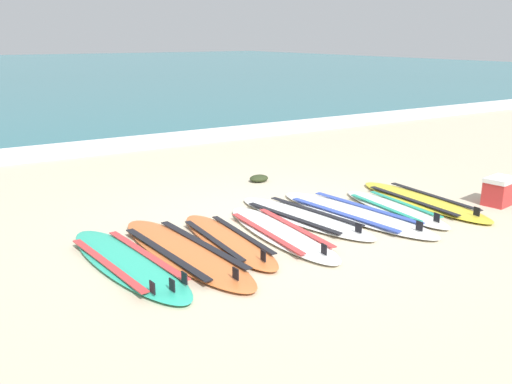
# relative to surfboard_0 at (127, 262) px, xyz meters

# --- Properties ---
(ground_plane) EXTENTS (80.00, 80.00, 0.00)m
(ground_plane) POSITION_rel_surfboard_0_xyz_m (2.03, 0.34, -0.04)
(ground_plane) COLOR beige
(wave_foam_strip) EXTENTS (80.00, 1.09, 0.11)m
(wave_foam_strip) POSITION_rel_surfboard_0_xyz_m (2.03, 6.03, 0.02)
(wave_foam_strip) COLOR white
(wave_foam_strip) RESTS_ON ground
(surfboard_0) EXTENTS (0.81, 2.38, 0.18)m
(surfboard_0) POSITION_rel_surfboard_0_xyz_m (0.00, 0.00, 0.00)
(surfboard_0) COLOR #2DB793
(surfboard_0) RESTS_ON ground
(surfboard_1) EXTENTS (0.80, 2.52, 0.18)m
(surfboard_1) POSITION_rel_surfboard_0_xyz_m (0.61, -0.03, -0.00)
(surfboard_1) COLOR orange
(surfboard_1) RESTS_ON ground
(surfboard_2) EXTENTS (0.59, 2.03, 0.18)m
(surfboard_2) POSITION_rel_surfboard_0_xyz_m (1.17, 0.02, -0.00)
(surfboard_2) COLOR orange
(surfboard_2) RESTS_ON ground
(surfboard_3) EXTENTS (0.66, 2.21, 0.18)m
(surfboard_3) POSITION_rel_surfboard_0_xyz_m (1.80, -0.10, -0.00)
(surfboard_3) COLOR white
(surfboard_3) RESTS_ON ground
(surfboard_4) EXTENTS (0.88, 2.30, 0.18)m
(surfboard_4) POSITION_rel_surfboard_0_xyz_m (2.37, 0.21, -0.00)
(surfboard_4) COLOR white
(surfboard_4) RESTS_ON ground
(surfboard_5) EXTENTS (0.93, 2.55, 0.18)m
(surfboard_5) POSITION_rel_surfboard_0_xyz_m (3.01, -0.01, -0.00)
(surfboard_5) COLOR white
(surfboard_5) RESTS_ON ground
(surfboard_6) EXTENTS (0.62, 1.93, 0.18)m
(surfboard_6) POSITION_rel_surfboard_0_xyz_m (3.60, -0.13, -0.00)
(surfboard_6) COLOR silver
(surfboard_6) RESTS_ON ground
(surfboard_7) EXTENTS (0.66, 2.30, 0.18)m
(surfboard_7) POSITION_rel_surfboard_0_xyz_m (4.19, -0.09, -0.00)
(surfboard_7) COLOR yellow
(surfboard_7) RESTS_ON ground
(cooler_box) EXTENTS (0.50, 0.38, 0.38)m
(cooler_box) POSITION_rel_surfboard_0_xyz_m (5.03, -0.68, 0.16)
(cooler_box) COLOR red
(cooler_box) RESTS_ON ground
(seaweed_clump_near_shoreline) EXTENTS (0.31, 0.25, 0.11)m
(seaweed_clump_near_shoreline) POSITION_rel_surfboard_0_xyz_m (2.92, 2.11, 0.02)
(seaweed_clump_near_shoreline) COLOR #2D381E
(seaweed_clump_near_shoreline) RESTS_ON ground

